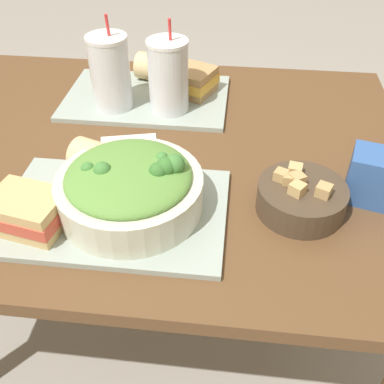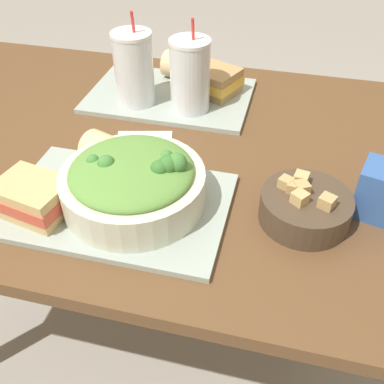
{
  "view_description": "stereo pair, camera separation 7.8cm",
  "coord_description": "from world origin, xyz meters",
  "px_view_note": "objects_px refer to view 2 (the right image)",
  "views": [
    {
      "loc": [
        0.27,
        -0.82,
        1.35
      ],
      "look_at": [
        0.2,
        -0.23,
        0.85
      ],
      "focal_mm": 42.0,
      "sensor_mm": 36.0,
      "label": 1
    },
    {
      "loc": [
        0.34,
        -0.81,
        1.35
      ],
      "look_at": [
        0.2,
        -0.23,
        0.85
      ],
      "focal_mm": 42.0,
      "sensor_mm": 36.0,
      "label": 2
    }
  ],
  "objects_px": {
    "baguette_near": "(108,154)",
    "drink_cup_dark": "(134,71)",
    "sandwich_far": "(214,81)",
    "sandwich_near": "(34,197)",
    "drink_cup_red": "(190,78)",
    "baguette_far": "(179,65)",
    "napkin_folded": "(144,142)",
    "salad_bowl": "(133,182)",
    "soup_bowl": "(305,206)"
  },
  "relations": [
    {
      "from": "soup_bowl",
      "to": "baguette_far",
      "type": "bearing_deg",
      "value": 127.27
    },
    {
      "from": "baguette_near",
      "to": "soup_bowl",
      "type": "bearing_deg",
      "value": -76.52
    },
    {
      "from": "baguette_near",
      "to": "sandwich_far",
      "type": "distance_m",
      "value": 0.4
    },
    {
      "from": "salad_bowl",
      "to": "baguette_near",
      "type": "xyz_separation_m",
      "value": [
        -0.09,
        0.09,
        -0.01
      ]
    },
    {
      "from": "salad_bowl",
      "to": "sandwich_far",
      "type": "xyz_separation_m",
      "value": [
        0.05,
        0.47,
        -0.02
      ]
    },
    {
      "from": "soup_bowl",
      "to": "drink_cup_dark",
      "type": "bearing_deg",
      "value": 143.22
    },
    {
      "from": "baguette_near",
      "to": "drink_cup_dark",
      "type": "xyz_separation_m",
      "value": [
        -0.04,
        0.28,
        0.05
      ]
    },
    {
      "from": "baguette_near",
      "to": "sandwich_far",
      "type": "height_order",
      "value": "baguette_near"
    },
    {
      "from": "baguette_near",
      "to": "drink_cup_red",
      "type": "xyz_separation_m",
      "value": [
        0.1,
        0.28,
        0.05
      ]
    },
    {
      "from": "sandwich_near",
      "to": "napkin_folded",
      "type": "relative_size",
      "value": 1.01
    },
    {
      "from": "sandwich_far",
      "to": "drink_cup_dark",
      "type": "relative_size",
      "value": 0.67
    },
    {
      "from": "baguette_near",
      "to": "baguette_far",
      "type": "relative_size",
      "value": 1.4
    },
    {
      "from": "baguette_near",
      "to": "napkin_folded",
      "type": "relative_size",
      "value": 0.84
    },
    {
      "from": "napkin_folded",
      "to": "sandwich_far",
      "type": "bearing_deg",
      "value": 67.12
    },
    {
      "from": "drink_cup_red",
      "to": "baguette_far",
      "type": "bearing_deg",
      "value": 114.58
    },
    {
      "from": "sandwich_far",
      "to": "napkin_folded",
      "type": "distance_m",
      "value": 0.28
    },
    {
      "from": "salad_bowl",
      "to": "baguette_far",
      "type": "relative_size",
      "value": 3.07
    },
    {
      "from": "baguette_near",
      "to": "drink_cup_dark",
      "type": "bearing_deg",
      "value": 28.56
    },
    {
      "from": "baguette_far",
      "to": "drink_cup_dark",
      "type": "bearing_deg",
      "value": 169.99
    },
    {
      "from": "drink_cup_red",
      "to": "baguette_near",
      "type": "bearing_deg",
      "value": -109.54
    },
    {
      "from": "sandwich_near",
      "to": "drink_cup_dark",
      "type": "bearing_deg",
      "value": 95.85
    },
    {
      "from": "soup_bowl",
      "to": "sandwich_near",
      "type": "relative_size",
      "value": 1.12
    },
    {
      "from": "sandwich_near",
      "to": "sandwich_far",
      "type": "height_order",
      "value": "same"
    },
    {
      "from": "soup_bowl",
      "to": "drink_cup_dark",
      "type": "relative_size",
      "value": 0.72
    },
    {
      "from": "sandwich_near",
      "to": "napkin_folded",
      "type": "distance_m",
      "value": 0.3
    },
    {
      "from": "drink_cup_dark",
      "to": "drink_cup_red",
      "type": "relative_size",
      "value": 1.02
    },
    {
      "from": "soup_bowl",
      "to": "baguette_near",
      "type": "xyz_separation_m",
      "value": [
        -0.4,
        0.05,
        0.02
      ]
    },
    {
      "from": "salad_bowl",
      "to": "sandwich_far",
      "type": "relative_size",
      "value": 1.74
    },
    {
      "from": "soup_bowl",
      "to": "baguette_near",
      "type": "height_order",
      "value": "baguette_near"
    },
    {
      "from": "baguette_near",
      "to": "drink_cup_red",
      "type": "distance_m",
      "value": 0.3
    },
    {
      "from": "drink_cup_red",
      "to": "napkin_folded",
      "type": "xyz_separation_m",
      "value": [
        -0.07,
        -0.16,
        -0.09
      ]
    },
    {
      "from": "soup_bowl",
      "to": "drink_cup_red",
      "type": "height_order",
      "value": "drink_cup_red"
    },
    {
      "from": "soup_bowl",
      "to": "baguette_far",
      "type": "relative_size",
      "value": 1.89
    },
    {
      "from": "drink_cup_red",
      "to": "soup_bowl",
      "type": "bearing_deg",
      "value": -47.76
    },
    {
      "from": "sandwich_near",
      "to": "drink_cup_dark",
      "type": "height_order",
      "value": "drink_cup_dark"
    },
    {
      "from": "baguette_near",
      "to": "drink_cup_dark",
      "type": "relative_size",
      "value": 0.53
    },
    {
      "from": "soup_bowl",
      "to": "drink_cup_dark",
      "type": "xyz_separation_m",
      "value": [
        -0.44,
        0.33,
        0.06
      ]
    },
    {
      "from": "sandwich_far",
      "to": "drink_cup_dark",
      "type": "height_order",
      "value": "drink_cup_dark"
    },
    {
      "from": "soup_bowl",
      "to": "sandwich_near",
      "type": "height_order",
      "value": "soup_bowl"
    },
    {
      "from": "salad_bowl",
      "to": "soup_bowl",
      "type": "relative_size",
      "value": 1.62
    },
    {
      "from": "baguette_near",
      "to": "drink_cup_dark",
      "type": "distance_m",
      "value": 0.29
    },
    {
      "from": "soup_bowl",
      "to": "napkin_folded",
      "type": "relative_size",
      "value": 1.14
    },
    {
      "from": "baguette_far",
      "to": "napkin_folded",
      "type": "relative_size",
      "value": 0.6
    },
    {
      "from": "baguette_far",
      "to": "drink_cup_red",
      "type": "relative_size",
      "value": 0.39
    },
    {
      "from": "baguette_far",
      "to": "drink_cup_red",
      "type": "xyz_separation_m",
      "value": [
        0.07,
        -0.16,
        0.05
      ]
    },
    {
      "from": "sandwich_near",
      "to": "drink_cup_dark",
      "type": "distance_m",
      "value": 0.44
    },
    {
      "from": "sandwich_near",
      "to": "baguette_near",
      "type": "height_order",
      "value": "baguette_near"
    },
    {
      "from": "baguette_near",
      "to": "salad_bowl",
      "type": "bearing_deg",
      "value": -115.36
    },
    {
      "from": "sandwich_far",
      "to": "drink_cup_red",
      "type": "height_order",
      "value": "drink_cup_red"
    },
    {
      "from": "drink_cup_dark",
      "to": "napkin_folded",
      "type": "bearing_deg",
      "value": -65.56
    }
  ]
}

